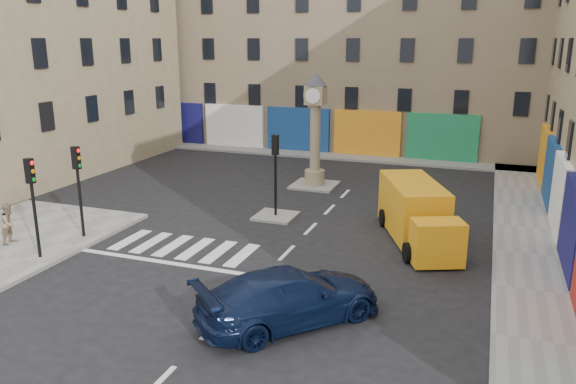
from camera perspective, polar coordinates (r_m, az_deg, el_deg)
The scene contains 14 objects.
ground at distance 18.17m, azimuth -4.52°, elevation -10.56°, with size 120.00×120.00×0.00m, color black.
sidewalk_right at distance 26.12m, azimuth 22.97°, elevation -3.42°, with size 2.60×30.00×0.15m, color gray.
sidewalk_far at distance 39.40m, azimuth 3.48°, elevation 3.80°, with size 32.00×2.40×0.15m, color gray.
island_near at distance 25.74m, azimuth -1.26°, elevation -2.46°, with size 1.80×1.80×0.12m, color gray.
island_far at distance 31.19m, azimuth 2.71°, elevation 0.71°, with size 2.40×2.40×0.12m, color gray.
building_far at distance 44.21m, azimuth 5.89°, elevation 15.99°, with size 32.00×10.00×17.00m, color #857358.
building_left at distance 37.29m, azimuth -24.75°, elevation 13.32°, with size 8.00×20.00×15.00m, color tan.
traffic_light_left_near at distance 22.02m, azimuth -24.54°, elevation -0.01°, with size 0.28×0.22×3.70m.
traffic_light_left_far at distance 23.72m, azimuth -20.56°, elevation 1.43°, with size 0.28×0.22×3.70m.
traffic_light_island at distance 25.08m, azimuth -1.30°, elevation 3.05°, with size 0.28×0.22×3.70m.
clock_pillar at distance 30.49m, azimuth 2.79°, elevation 7.06°, with size 1.20×1.20×6.10m.
navy_sedan at distance 16.31m, azimuth 0.17°, elevation -10.58°, with size 2.22×5.47×1.59m, color #0B1633.
yellow_van at distance 23.20m, azimuth 12.93°, elevation -2.11°, with size 4.10×6.45×2.26m.
pedestrian_tan at distance 24.49m, azimuth -26.41°, elevation -2.86°, with size 0.78×0.61×1.60m, color #937A5A.
Camera 1 is at (6.87, -14.85, 7.91)m, focal length 35.00 mm.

